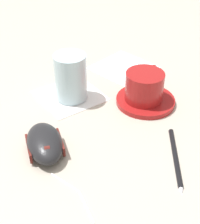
# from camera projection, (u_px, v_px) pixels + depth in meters

# --- Properties ---
(ground_plane) EXTENTS (3.00, 3.00, 0.00)m
(ground_plane) POSITION_uv_depth(u_px,v_px,m) (82.00, 111.00, 0.69)
(ground_plane) COLOR #B2A899
(saucer) EXTENTS (0.12, 0.12, 0.01)m
(saucer) POSITION_uv_depth(u_px,v_px,m) (145.00, 101.00, 0.71)
(saucer) COLOR maroon
(saucer) RESTS_ON ground
(coffee_cup) EXTENTS (0.10, 0.08, 0.06)m
(coffee_cup) POSITION_uv_depth(u_px,v_px,m) (145.00, 86.00, 0.69)
(coffee_cup) COLOR maroon
(coffee_cup) RESTS_ON saucer
(computer_mouse) EXTENTS (0.11, 0.07, 0.04)m
(computer_mouse) POSITION_uv_depth(u_px,v_px,m) (45.00, 143.00, 0.58)
(computer_mouse) COLOR black
(computer_mouse) RESTS_ON ground
(napkin_under_glass) EXTENTS (0.17, 0.17, 0.00)m
(napkin_under_glass) POSITION_uv_depth(u_px,v_px,m) (70.00, 95.00, 0.73)
(napkin_under_glass) COLOR white
(napkin_under_glass) RESTS_ON ground
(drinking_glass) EXTENTS (0.07, 0.07, 0.10)m
(drinking_glass) POSITION_uv_depth(u_px,v_px,m) (71.00, 77.00, 0.69)
(drinking_glass) COLOR silver
(drinking_glass) RESTS_ON napkin_under_glass
(napkin_spare) EXTENTS (0.18, 0.18, 0.00)m
(napkin_spare) POSITION_uv_depth(u_px,v_px,m) (124.00, 68.00, 0.83)
(napkin_spare) COLOR white
(napkin_spare) RESTS_ON ground
(pen) EXTENTS (0.15, 0.04, 0.01)m
(pen) POSITION_uv_depth(u_px,v_px,m) (176.00, 157.00, 0.57)
(pen) COLOR black
(pen) RESTS_ON ground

